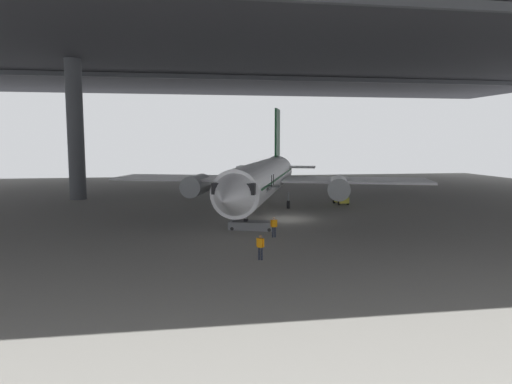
{
  "coord_description": "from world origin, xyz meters",
  "views": [
    {
      "loc": [
        -10.14,
        -42.85,
        7.59
      ],
      "look_at": [
        -3.06,
        0.93,
        2.59
      ],
      "focal_mm": 32.38,
      "sensor_mm": 36.0,
      "label": 1
    }
  ],
  "objects_px": {
    "baggage_tug": "(341,200)",
    "boarding_stairs": "(253,221)",
    "airplane_main": "(263,179)",
    "crew_worker_near_nose": "(260,246)",
    "crew_worker_by_stairs": "(274,226)"
  },
  "relations": [
    {
      "from": "airplane_main",
      "to": "baggage_tug",
      "type": "bearing_deg",
      "value": 20.88
    },
    {
      "from": "boarding_stairs",
      "to": "crew_worker_by_stairs",
      "type": "relative_size",
      "value": 2.91
    },
    {
      "from": "boarding_stairs",
      "to": "baggage_tug",
      "type": "distance_m",
      "value": 18.89
    },
    {
      "from": "airplane_main",
      "to": "boarding_stairs",
      "type": "distance_m",
      "value": 10.75
    },
    {
      "from": "crew_worker_near_nose",
      "to": "baggage_tug",
      "type": "height_order",
      "value": "crew_worker_near_nose"
    },
    {
      "from": "airplane_main",
      "to": "crew_worker_near_nose",
      "type": "height_order",
      "value": "airplane_main"
    },
    {
      "from": "crew_worker_near_nose",
      "to": "airplane_main",
      "type": "bearing_deg",
      "value": 79.43
    },
    {
      "from": "crew_worker_by_stairs",
      "to": "baggage_tug",
      "type": "height_order",
      "value": "crew_worker_by_stairs"
    },
    {
      "from": "boarding_stairs",
      "to": "baggage_tug",
      "type": "bearing_deg",
      "value": 47.34
    },
    {
      "from": "airplane_main",
      "to": "crew_worker_by_stairs",
      "type": "xyz_separation_m",
      "value": [
        -1.53,
        -13.46,
        -2.57
      ]
    },
    {
      "from": "boarding_stairs",
      "to": "crew_worker_near_nose",
      "type": "bearing_deg",
      "value": -95.98
    },
    {
      "from": "airplane_main",
      "to": "baggage_tug",
      "type": "height_order",
      "value": "airplane_main"
    },
    {
      "from": "baggage_tug",
      "to": "boarding_stairs",
      "type": "bearing_deg",
      "value": -132.66
    },
    {
      "from": "airplane_main",
      "to": "crew_worker_by_stairs",
      "type": "relative_size",
      "value": 22.58
    },
    {
      "from": "airplane_main",
      "to": "boarding_stairs",
      "type": "relative_size",
      "value": 7.76
    }
  ]
}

